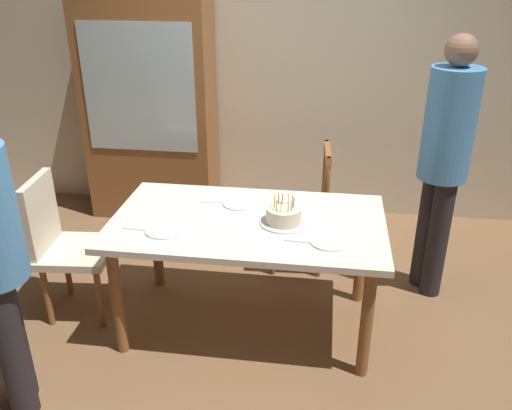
# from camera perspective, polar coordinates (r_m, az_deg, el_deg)

# --- Properties ---
(ground) EXTENTS (6.40, 6.40, 0.00)m
(ground) POSITION_cam_1_polar(r_m,az_deg,el_deg) (3.56, -0.82, -12.51)
(ground) COLOR brown
(back_wall) EXTENTS (6.40, 0.10, 2.60)m
(back_wall) POSITION_cam_1_polar(r_m,az_deg,el_deg) (4.73, 2.62, 14.50)
(back_wall) COLOR beige
(back_wall) RESTS_ON ground
(dining_table) EXTENTS (1.63, 0.93, 0.76)m
(dining_table) POSITION_cam_1_polar(r_m,az_deg,el_deg) (3.20, -0.89, -3.04)
(dining_table) COLOR silver
(dining_table) RESTS_ON ground
(birthday_cake) EXTENTS (0.28, 0.28, 0.17)m
(birthday_cake) POSITION_cam_1_polar(r_m,az_deg,el_deg) (3.09, 3.00, -1.21)
(birthday_cake) COLOR silver
(birthday_cake) RESTS_ON dining_table
(plate_near_celebrant) EXTENTS (0.22, 0.22, 0.01)m
(plate_near_celebrant) POSITION_cam_1_polar(r_m,az_deg,el_deg) (3.07, -9.81, -2.69)
(plate_near_celebrant) COLOR white
(plate_near_celebrant) RESTS_ON dining_table
(plate_far_side) EXTENTS (0.22, 0.22, 0.01)m
(plate_far_side) POSITION_cam_1_polar(r_m,az_deg,el_deg) (3.35, -1.72, 0.19)
(plate_far_side) COLOR white
(plate_far_side) RESTS_ON dining_table
(plate_near_guest) EXTENTS (0.22, 0.22, 0.01)m
(plate_near_guest) POSITION_cam_1_polar(r_m,az_deg,el_deg) (2.94, 7.94, -3.90)
(plate_near_guest) COLOR white
(plate_near_guest) RESTS_ON dining_table
(fork_near_celebrant) EXTENTS (0.18, 0.02, 0.01)m
(fork_near_celebrant) POSITION_cam_1_polar(r_m,az_deg,el_deg) (3.11, -12.65, -2.57)
(fork_near_celebrant) COLOR silver
(fork_near_celebrant) RESTS_ON dining_table
(fork_far_side) EXTENTS (0.18, 0.05, 0.01)m
(fork_far_side) POSITION_cam_1_polar(r_m,az_deg,el_deg) (3.38, -4.40, 0.29)
(fork_far_side) COLOR silver
(fork_far_side) RESTS_ON dining_table
(fork_near_guest) EXTENTS (0.18, 0.03, 0.01)m
(fork_near_guest) POSITION_cam_1_polar(r_m,az_deg,el_deg) (2.92, 4.79, -3.94)
(fork_near_guest) COLOR silver
(fork_near_guest) RESTS_ON dining_table
(chair_spindle_back) EXTENTS (0.46, 0.46, 0.95)m
(chair_spindle_back) POSITION_cam_1_polar(r_m,az_deg,el_deg) (3.97, 4.89, -0.58)
(chair_spindle_back) COLOR brown
(chair_spindle_back) RESTS_ON ground
(chair_upholstered) EXTENTS (0.48, 0.48, 0.95)m
(chair_upholstered) POSITION_cam_1_polar(r_m,az_deg,el_deg) (3.61, -20.15, -3.54)
(chair_upholstered) COLOR beige
(chair_upholstered) RESTS_ON ground
(person_guest) EXTENTS (0.32, 0.32, 1.77)m
(person_guest) POSITION_cam_1_polar(r_m,az_deg,el_deg) (3.64, 19.64, 5.10)
(person_guest) COLOR #262328
(person_guest) RESTS_ON ground
(china_cabinet) EXTENTS (1.10, 0.45, 1.90)m
(china_cabinet) POSITION_cam_1_polar(r_m,az_deg,el_deg) (4.77, -11.35, 9.83)
(china_cabinet) COLOR brown
(china_cabinet) RESTS_ON ground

